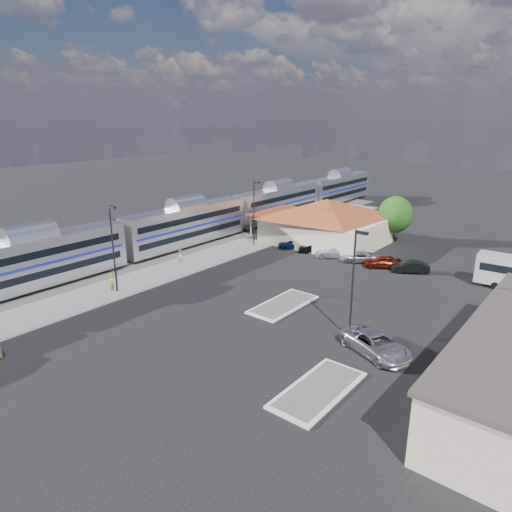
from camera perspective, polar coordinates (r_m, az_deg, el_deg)
The scene contains 21 objects.
ground at distance 44.44m, azimuth -2.31°, elevation -5.68°, with size 280.00×280.00×0.00m, color black.
railbed at distance 64.09m, azimuth -11.79°, elevation 1.24°, with size 16.00×100.00×0.12m, color #4C4944.
platform at distance 56.31m, azimuth -7.50°, elevation -0.72°, with size 5.50×92.00×0.18m, color gray.
passenger_train at distance 62.58m, azimuth -8.61°, elevation 3.69°, with size 3.00×104.00×5.55m.
freight_cars at distance 63.04m, azimuth -17.21°, elevation 2.32°, with size 2.80×46.00×4.00m.
station_depot at distance 64.76m, azimuth 8.69°, elevation 4.38°, with size 18.35×12.24×6.20m.
traffic_island_south at distance 43.55m, azimuth 3.42°, elevation -6.04°, with size 3.30×7.50×0.21m.
traffic_island_north at distance 31.32m, azimuth 7.78°, elevation -16.20°, with size 3.30×7.50×0.21m.
lamp_plat_s at distance 46.87m, azimuth -17.44°, elevation 1.64°, with size 1.08×0.25×9.00m.
lamp_plat_n at distance 61.38m, azimuth -0.19°, elevation 5.98°, with size 1.08×0.25×9.00m.
lamp_lot at distance 36.18m, azimuth 12.17°, elevation -2.45°, with size 1.08×0.25×9.00m.
tree_depot at distance 66.63m, azimuth 17.00°, elevation 4.97°, with size 4.71×4.71×6.63m.
suv at distance 36.00m, azimuth 14.76°, elevation -10.61°, with size 2.71×5.88×1.63m, color #ADAFB6.
person_a at distance 48.32m, azimuth -17.61°, elevation -3.19°, with size 0.67×0.44×1.84m, color gold.
person_b at distance 55.85m, azimuth -9.47°, elevation -0.01°, with size 0.78×0.60×1.60m, color white.
parked_car_a at distance 61.68m, azimuth 4.63°, elevation 1.53°, with size 1.61×4.00×1.36m, color #0D1E42.
parked_car_b at distance 60.26m, azimuth 7.30°, elevation 1.05°, with size 1.39×3.98×1.31m, color black.
parked_car_c at distance 58.45m, azimuth 9.81°, elevation 0.49°, with size 2.01×4.95×1.44m, color silver.
parked_car_d at distance 57.33m, azimuth 12.73°, elevation -0.10°, with size 2.13×4.61×1.28m, color #999BA1.
parked_car_e at distance 55.79m, azimuth 15.53°, elevation -0.69°, with size 1.75×4.35×1.48m, color #66170B.
parked_car_f at distance 54.97m, azimuth 18.69°, elevation -1.29°, with size 1.47×4.21×1.39m, color black.
Camera 1 is at (27.11, -30.69, 17.25)m, focal length 32.00 mm.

